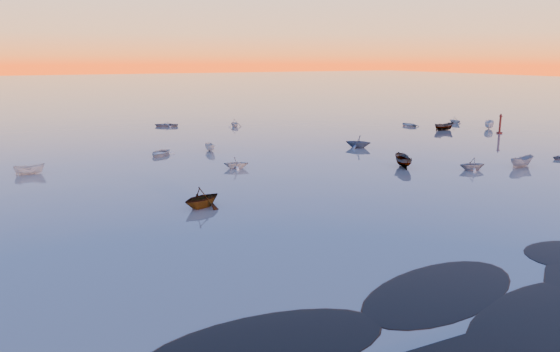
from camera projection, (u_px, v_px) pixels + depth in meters
ground at (141, 117)px, 119.45m from camera, size 600.00×600.00×0.00m
mud_lobes at (544, 287)px, 31.44m from camera, size 140.00×6.00×0.07m
moored_fleet at (216, 149)px, 78.50m from camera, size 124.00×58.00×1.20m
boat_near_center at (521, 167)px, 65.66m from camera, size 1.98×3.96×1.32m
boat_near_right at (358, 148)px, 79.52m from camera, size 4.02×3.88×1.35m
channel_marker at (500, 125)px, 93.88m from camera, size 1.00×1.00×3.57m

